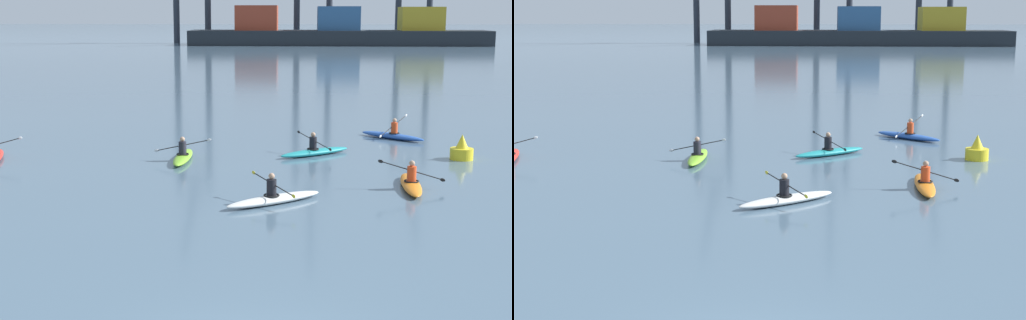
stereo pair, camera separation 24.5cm
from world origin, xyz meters
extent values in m
cube|color=#1E2328|center=(7.22, 128.09, 1.32)|extent=(53.49, 10.52, 2.65)
cube|color=#993823|center=(-7.49, 128.09, 4.85)|extent=(7.49, 7.36, 4.41)
cube|color=#2D5684|center=(7.22, 128.09, 4.76)|extent=(7.49, 7.36, 4.23)
cube|color=#B29323|center=(21.93, 128.09, 4.72)|extent=(7.49, 7.36, 4.14)
cylinder|color=yellow|center=(7.00, 18.72, 0.23)|extent=(0.90, 0.90, 0.45)
cone|color=yellow|center=(7.00, 18.72, 0.73)|extent=(0.49, 0.49, 0.55)
ellipsoid|color=#7ABC2D|center=(-3.91, 17.85, 0.13)|extent=(0.65, 3.41, 0.26)
torus|color=black|center=(-3.90, 17.75, 0.27)|extent=(0.50, 0.50, 0.05)
cylinder|color=#23232D|center=(-3.90, 17.75, 0.51)|extent=(0.30, 0.30, 0.50)
sphere|color=tan|center=(-3.90, 17.75, 0.86)|extent=(0.19, 0.19, 0.19)
cylinder|color=black|center=(-3.90, 17.80, 0.61)|extent=(2.06, 0.07, 0.46)
ellipsoid|color=silver|center=(-4.93, 17.79, 0.39)|extent=(0.20, 0.04, 0.14)
ellipsoid|color=silver|center=(-2.88, 17.82, 0.83)|extent=(0.20, 0.04, 0.14)
ellipsoid|color=orange|center=(4.30, 13.52, 0.13)|extent=(0.70, 3.42, 0.26)
torus|color=black|center=(4.30, 13.42, 0.27)|extent=(0.50, 0.50, 0.05)
cylinder|color=#DB471E|center=(4.30, 13.42, 0.51)|extent=(0.30, 0.30, 0.50)
sphere|color=tan|center=(4.30, 13.42, 0.86)|extent=(0.19, 0.19, 0.19)
cylinder|color=black|center=(4.30, 13.47, 0.61)|extent=(2.03, 0.10, 0.61)
ellipsoid|color=black|center=(3.29, 13.50, 0.90)|extent=(0.20, 0.05, 0.16)
ellipsoid|color=black|center=(5.31, 13.44, 0.32)|extent=(0.20, 0.05, 0.16)
ellipsoid|color=silver|center=(-10.28, 17.63, 0.86)|extent=(0.20, 0.09, 0.15)
ellipsoid|color=silver|center=(-0.11, 11.25, 0.13)|extent=(3.06, 2.55, 0.26)
torus|color=black|center=(-0.18, 11.19, 0.27)|extent=(0.69, 0.69, 0.05)
cylinder|color=black|center=(-0.18, 11.19, 0.51)|extent=(0.30, 0.30, 0.50)
sphere|color=tan|center=(-0.18, 11.19, 0.86)|extent=(0.19, 0.19, 0.19)
cylinder|color=black|center=(-0.15, 11.22, 0.61)|extent=(1.30, 1.67, 0.37)
ellipsoid|color=yellow|center=(-0.78, 12.04, 0.78)|extent=(0.15, 0.18, 0.14)
ellipsoid|color=yellow|center=(0.49, 10.40, 0.44)|extent=(0.15, 0.18, 0.14)
ellipsoid|color=#2856B2|center=(4.86, 23.60, 0.13)|extent=(2.94, 2.71, 0.26)
torus|color=black|center=(4.94, 23.53, 0.27)|extent=(0.69, 0.69, 0.05)
cylinder|color=#DB471E|center=(4.94, 23.53, 0.51)|extent=(0.30, 0.30, 0.50)
sphere|color=tan|center=(4.94, 23.53, 0.86)|extent=(0.19, 0.19, 0.19)
cylinder|color=black|center=(4.90, 23.56, 0.61)|extent=(1.34, 1.49, 0.79)
ellipsoid|color=silver|center=(4.25, 22.83, 0.23)|extent=(0.17, 0.18, 0.17)
ellipsoid|color=silver|center=(5.55, 24.29, 0.99)|extent=(0.17, 0.18, 0.17)
ellipsoid|color=teal|center=(1.25, 19.27, 0.13)|extent=(3.07, 2.54, 0.26)
torus|color=black|center=(1.17, 19.21, 0.27)|extent=(0.69, 0.69, 0.05)
cylinder|color=black|center=(1.17, 19.21, 0.51)|extent=(0.30, 0.30, 0.50)
sphere|color=tan|center=(1.17, 19.21, 0.86)|extent=(0.19, 0.19, 0.19)
cylinder|color=black|center=(1.21, 19.24, 0.61)|extent=(1.28, 1.66, 0.47)
ellipsoid|color=black|center=(0.59, 20.06, 0.83)|extent=(0.15, 0.18, 0.14)
ellipsoid|color=black|center=(1.84, 18.42, 0.39)|extent=(0.15, 0.18, 0.14)
camera|label=1|loc=(0.67, -10.94, 5.65)|focal=53.13mm
camera|label=2|loc=(0.92, -10.92, 5.65)|focal=53.13mm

